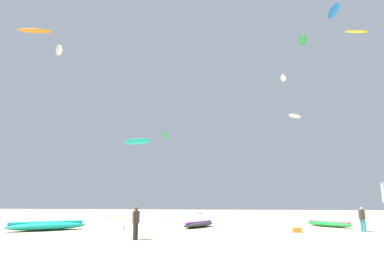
% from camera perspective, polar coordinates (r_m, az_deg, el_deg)
% --- Properties ---
extents(person_foreground, '(0.41, 0.57, 1.80)m').
position_cam_1_polar(person_foreground, '(18.82, -9.96, -15.85)').
color(person_foreground, '#2D2D33').
rests_on(person_foreground, ground).
extents(person_midground, '(0.45, 0.39, 1.67)m').
position_cam_1_polar(person_midground, '(25.96, 28.04, -13.83)').
color(person_midground, teal).
rests_on(person_midground, ground).
extents(kite_grounded_near, '(5.21, 4.53, 0.69)m').
position_cam_1_polar(kite_grounded_near, '(26.20, -24.48, -15.60)').
color(kite_grounded_near, '#19B29E').
rests_on(kite_grounded_near, ground).
extents(kite_grounded_mid, '(3.48, 3.87, 0.48)m').
position_cam_1_polar(kite_grounded_mid, '(29.43, 23.16, -15.41)').
color(kite_grounded_mid, green).
rests_on(kite_grounded_mid, ground).
extents(kite_grounded_far, '(2.80, 4.04, 0.50)m').
position_cam_1_polar(kite_grounded_far, '(26.60, 1.21, -16.79)').
color(kite_grounded_far, '#2D2D33').
rests_on(kite_grounded_far, ground).
extents(cooler_box, '(0.56, 0.36, 0.32)m').
position_cam_1_polar(cooler_box, '(23.70, 18.19, -16.88)').
color(cooler_box, orange).
rests_on(cooler_box, ground).
extents(gear_bag, '(0.56, 0.36, 0.32)m').
position_cam_1_polar(gear_bag, '(26.04, -12.64, -16.75)').
color(gear_bag, white).
rests_on(gear_bag, ground).
extents(kite_aloft_0, '(1.42, 3.09, 0.43)m').
position_cam_1_polar(kite_aloft_0, '(42.52, 19.12, 14.60)').
color(kite_aloft_0, green).
extents(kite_aloft_1, '(1.16, 3.60, 0.88)m').
position_cam_1_polar(kite_aloft_1, '(49.26, 23.89, 18.53)').
color(kite_aloft_1, blue).
extents(kite_aloft_2, '(4.37, 2.14, 0.57)m').
position_cam_1_polar(kite_aloft_2, '(45.76, -26.24, 15.27)').
color(kite_aloft_2, orange).
extents(kite_aloft_3, '(2.45, 1.01, 0.43)m').
position_cam_1_polar(kite_aloft_3, '(38.71, 27.21, 14.99)').
color(kite_aloft_3, yellow).
extents(kite_aloft_4, '(1.37, 3.76, 0.62)m').
position_cam_1_polar(kite_aloft_4, '(52.67, -4.78, -1.33)').
color(kite_aloft_4, green).
extents(kite_aloft_5, '(3.11, 3.61, 0.94)m').
position_cam_1_polar(kite_aloft_5, '(53.40, -22.59, 12.68)').
color(kite_aloft_5, white).
extents(kite_aloft_6, '(1.50, 3.23, 0.38)m').
position_cam_1_polar(kite_aloft_6, '(53.07, 15.93, 8.53)').
color(kite_aloft_6, white).
extents(kite_aloft_7, '(2.38, 2.25, 0.59)m').
position_cam_1_polar(kite_aloft_7, '(46.64, 17.83, 2.07)').
color(kite_aloft_7, white).
extents(kite_aloft_8, '(3.81, 1.85, 0.86)m').
position_cam_1_polar(kite_aloft_8, '(40.63, -9.72, -2.37)').
color(kite_aloft_8, '#19B29E').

